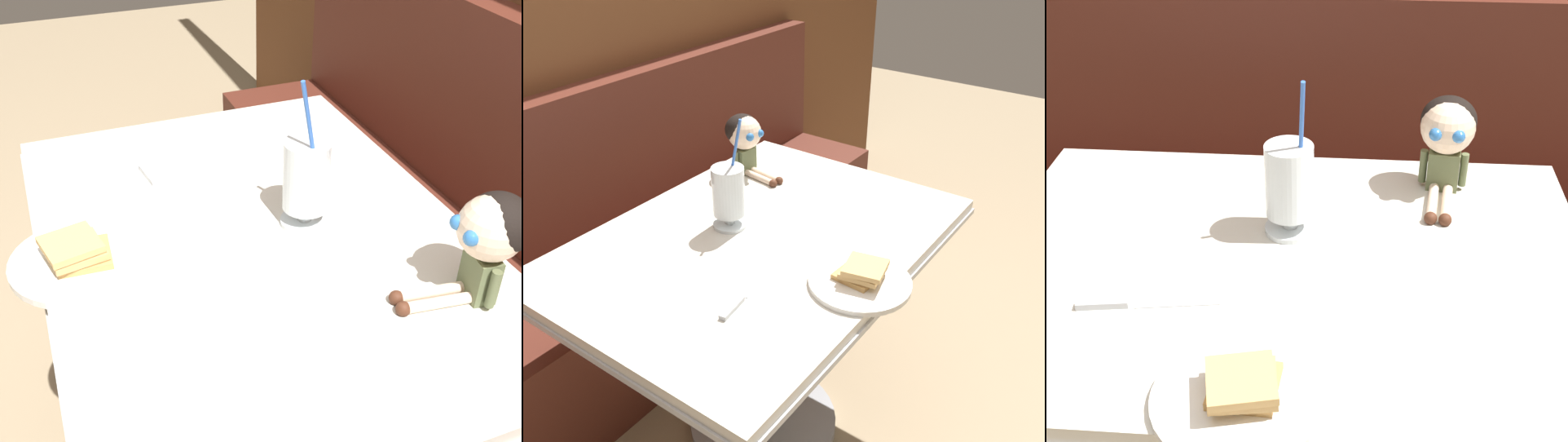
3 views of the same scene
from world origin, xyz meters
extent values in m
cube|color=#512319|center=(0.00, 0.77, 0.23)|extent=(2.60, 0.48, 0.45)
cube|color=#512319|center=(0.00, 0.96, 0.73)|extent=(2.60, 0.10, 0.55)
cube|color=silver|center=(0.00, 0.18, 0.72)|extent=(1.10, 0.80, 0.03)
cube|color=#B7BABF|center=(0.00, 0.18, 0.70)|extent=(1.11, 0.81, 0.02)
cylinder|color=#A5A8AD|center=(0.00, 0.18, 0.37)|extent=(0.14, 0.14, 0.65)
cylinder|color=white|center=(-0.03, -0.15, 0.75)|extent=(0.25, 0.25, 0.01)
cube|color=tan|center=(-0.02, -0.14, 0.76)|extent=(0.10, 0.10, 0.01)
cube|color=tan|center=(-0.02, -0.15, 0.78)|extent=(0.11, 0.11, 0.01)
cube|color=tan|center=(-0.02, -0.16, 0.79)|extent=(0.11, 0.11, 0.01)
cylinder|color=silver|center=(0.00, 0.28, 0.74)|extent=(0.10, 0.10, 0.01)
cylinder|color=silver|center=(0.00, 0.28, 0.77)|extent=(0.03, 0.03, 0.03)
cylinder|color=silver|center=(0.00, 0.28, 0.85)|extent=(0.09, 0.09, 0.14)
cylinder|color=#E0DB6B|center=(0.00, 0.28, 0.84)|extent=(0.08, 0.08, 0.11)
cylinder|color=blue|center=(0.02, 0.28, 0.95)|extent=(0.02, 0.05, 0.22)
cube|color=silver|center=(-0.16, 0.05, 0.74)|extent=(0.14, 0.04, 0.00)
cube|color=#B2B5BA|center=(-0.29, 0.04, 0.75)|extent=(0.09, 0.03, 0.01)
cube|color=#5B6642|center=(0.30, 0.47, 0.78)|extent=(0.07, 0.05, 0.08)
sphere|color=beige|center=(0.30, 0.47, 0.88)|extent=(0.11, 0.11, 0.11)
ellipsoid|color=black|center=(0.30, 0.48, 0.89)|extent=(0.12, 0.12, 0.10)
sphere|color=#2D6BB2|center=(0.27, 0.42, 0.88)|extent=(0.03, 0.03, 0.03)
sphere|color=#2D6BB2|center=(0.32, 0.42, 0.88)|extent=(0.03, 0.03, 0.03)
cylinder|color=beige|center=(0.28, 0.39, 0.75)|extent=(0.04, 0.12, 0.02)
cylinder|color=beige|center=(0.30, 0.39, 0.75)|extent=(0.04, 0.12, 0.02)
sphere|color=#4C2819|center=(0.27, 0.33, 0.75)|extent=(0.03, 0.03, 0.03)
sphere|color=#4C2819|center=(0.30, 0.33, 0.75)|extent=(0.03, 0.03, 0.03)
cylinder|color=#5B6642|center=(0.26, 0.47, 0.79)|extent=(0.02, 0.02, 0.07)
cylinder|color=#5B6642|center=(0.34, 0.46, 0.79)|extent=(0.02, 0.02, 0.07)
camera|label=1|loc=(0.95, -0.17, 1.47)|focal=44.35mm
camera|label=2|loc=(-1.09, -0.69, 1.60)|focal=41.27mm
camera|label=3|loc=(0.12, -0.86, 1.51)|focal=50.22mm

